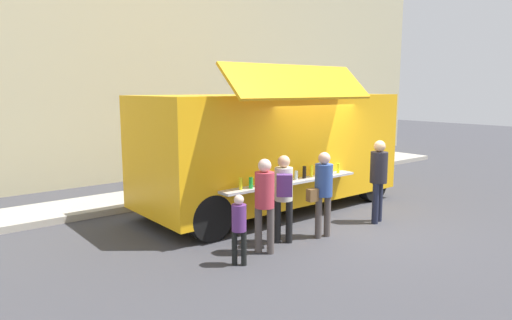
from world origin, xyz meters
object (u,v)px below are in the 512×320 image
object	(u,v)px
child_near_queue	(239,223)
food_truck_main	(272,147)
customer_extra_browsing	(379,174)
trash_bin	(327,160)
customer_front_ordering	(323,187)
customer_rear_waiting	(265,197)
customer_mid_with_backpack	(284,190)

from	to	relation	value
child_near_queue	food_truck_main	bearing A→B (deg)	-0.29
customer_extra_browsing	trash_bin	bearing A→B (deg)	-53.17
customer_front_ordering	child_near_queue	bearing A→B (deg)	101.29
customer_front_ordering	customer_rear_waiting	distance (m)	1.42
customer_front_ordering	customer_rear_waiting	size ratio (longest dim) A/B	1.00
food_truck_main	customer_mid_with_backpack	world-z (taller)	food_truck_main
customer_front_ordering	child_near_queue	size ratio (longest dim) A/B	1.42
customer_rear_waiting	customer_extra_browsing	bearing A→B (deg)	-36.99
food_truck_main	customer_rear_waiting	size ratio (longest dim) A/B	3.82
customer_rear_waiting	trash_bin	bearing A→B (deg)	-0.53
customer_mid_with_backpack	child_near_queue	size ratio (longest dim) A/B	1.40
food_truck_main	customer_extra_browsing	distance (m)	2.55
customer_rear_waiting	child_near_queue	world-z (taller)	customer_rear_waiting
trash_bin	child_near_queue	bearing A→B (deg)	-146.97
trash_bin	customer_extra_browsing	world-z (taller)	customer_extra_browsing
trash_bin	customer_front_ordering	distance (m)	6.91
trash_bin	child_near_queue	xyz separation A→B (m)	(-7.25, -4.71, 0.25)
food_truck_main	child_near_queue	distance (m)	3.75
food_truck_main	customer_rear_waiting	world-z (taller)	food_truck_main
customer_front_ordering	customer_extra_browsing	size ratio (longest dim) A/B	0.94
customer_front_ordering	customer_mid_with_backpack	world-z (taller)	customer_front_ordering
food_truck_main	trash_bin	xyz separation A→B (m)	(4.46, 2.32, -1.04)
food_truck_main	customer_front_ordering	bearing A→B (deg)	-107.00
customer_rear_waiting	customer_front_ordering	bearing A→B (deg)	-36.93
customer_front_ordering	customer_rear_waiting	world-z (taller)	customer_rear_waiting
trash_bin	customer_rear_waiting	world-z (taller)	customer_rear_waiting
food_truck_main	child_near_queue	world-z (taller)	food_truck_main
customer_front_ordering	customer_mid_with_backpack	bearing A→B (deg)	83.25
food_truck_main	customer_extra_browsing	world-z (taller)	food_truck_main
food_truck_main	customer_mid_with_backpack	bearing A→B (deg)	-126.50
customer_extra_browsing	child_near_queue	bearing A→B (deg)	74.86
food_truck_main	child_near_queue	size ratio (longest dim) A/B	5.43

